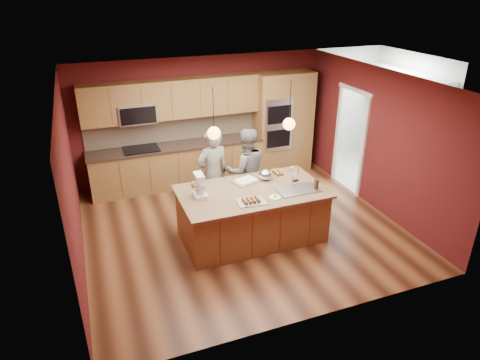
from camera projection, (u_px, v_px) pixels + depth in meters
name	position (u px, v px, depth m)	size (l,w,h in m)	color
floor	(242.00, 227.00, 7.85)	(5.50, 5.50, 0.00)	#402213
ceiling	(242.00, 80.00, 6.70)	(5.50, 5.50, 0.00)	white
wall_back	(201.00, 119.00, 9.39)	(5.50, 5.50, 0.00)	#511517
wall_front	(316.00, 233.00, 5.16)	(5.50, 5.50, 0.00)	#511517
wall_left	(71.00, 184.00, 6.39)	(5.00, 5.00, 0.00)	#511517
wall_right	(376.00, 140.00, 8.16)	(5.00, 5.00, 0.00)	#511517
cabinet_run	(175.00, 142.00, 9.12)	(3.74, 0.64, 2.30)	brown
oven_column	(283.00, 123.00, 9.81)	(1.30, 0.62, 2.30)	brown
doorway_trim	(350.00, 142.00, 8.96)	(0.08, 1.11, 2.20)	white
laundry_room	(406.00, 88.00, 9.43)	(2.60, 2.70, 2.70)	beige
pendant_left	(214.00, 133.00, 6.52)	(0.20, 0.20, 0.80)	black
pendant_right	(289.00, 124.00, 6.93)	(0.20, 0.20, 0.80)	black
island	(252.00, 213.00, 7.38)	(2.46, 1.38, 1.28)	brown
person_left	(213.00, 174.00, 7.88)	(0.64, 0.42, 1.75)	black
person_right	(246.00, 171.00, 8.10)	(0.81, 0.63, 1.67)	gray
stand_mixer	(199.00, 187.00, 6.93)	(0.22, 0.30, 0.40)	white
sheet_cake	(246.00, 181.00, 7.48)	(0.50, 0.43, 0.05)	white
cooling_rack	(251.00, 202.00, 6.81)	(0.45, 0.32, 0.02)	#B7BAC0
mixing_bowl	(266.00, 175.00, 7.55)	(0.24, 0.24, 0.20)	silver
plate	(275.00, 197.00, 6.96)	(0.19, 0.19, 0.01)	white
tumbler	(316.00, 184.00, 7.23)	(0.08, 0.08, 0.16)	#392212
phone	(296.00, 181.00, 7.54)	(0.12, 0.06, 0.01)	black
cupcakes_left	(196.00, 184.00, 7.33)	(0.16, 0.16, 0.07)	tan
cupcakes_rack	(251.00, 200.00, 6.79)	(0.28, 0.21, 0.06)	tan
cupcakes_right	(278.00, 172.00, 7.80)	(0.16, 0.24, 0.07)	tan
washer	(398.00, 154.00, 9.75)	(0.66, 0.68, 1.06)	white
dryer	(382.00, 145.00, 10.24)	(0.68, 0.70, 1.09)	white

